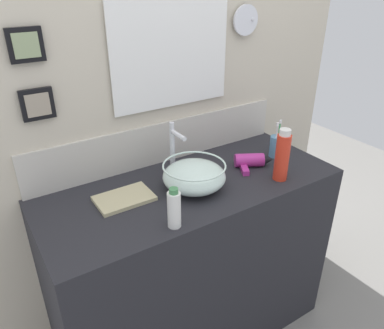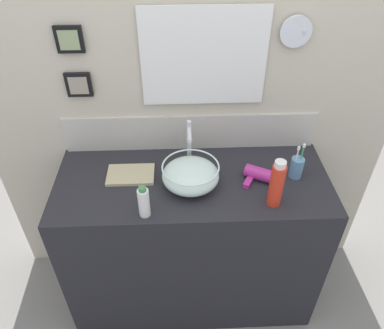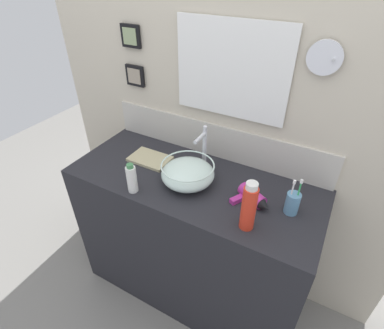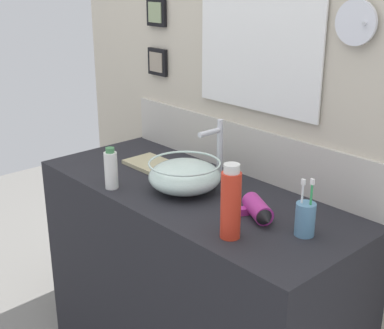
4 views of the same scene
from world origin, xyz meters
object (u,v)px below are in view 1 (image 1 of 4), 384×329
object	(u,v)px
glass_bowl_sink	(194,176)
spray_bottle	(282,156)
toothbrush_cup	(276,146)
hair_drier	(253,161)
hand_towel	(124,198)
faucet	(174,145)
lotion_bottle	(174,209)

from	to	relation	value
glass_bowl_sink	spray_bottle	distance (m)	0.40
toothbrush_cup	spray_bottle	xyz separation A→B (m)	(-0.15, -0.18, 0.06)
hair_drier	hand_towel	distance (m)	0.64
glass_bowl_sink	spray_bottle	world-z (taller)	spray_bottle
glass_bowl_sink	hair_drier	xyz separation A→B (m)	(0.34, 0.02, -0.03)
faucet	toothbrush_cup	world-z (taller)	faucet
hair_drier	glass_bowl_sink	bearing A→B (deg)	-177.27
lotion_bottle	hand_towel	size ratio (longest dim) A/B	0.70
toothbrush_cup	spray_bottle	world-z (taller)	spray_bottle
lotion_bottle	glass_bowl_sink	bearing A→B (deg)	41.87
toothbrush_cup	hand_towel	world-z (taller)	toothbrush_cup
faucet	lotion_bottle	world-z (taller)	faucet
faucet	spray_bottle	world-z (taller)	faucet
faucet	lotion_bottle	distance (m)	0.42
toothbrush_cup	hand_towel	bearing A→B (deg)	177.59
glass_bowl_sink	faucet	distance (m)	0.19
spray_bottle	lotion_bottle	xyz separation A→B (m)	(-0.58, -0.05, -0.04)
lotion_bottle	spray_bottle	bearing A→B (deg)	4.60
toothbrush_cup	lotion_bottle	world-z (taller)	toothbrush_cup
faucet	hand_towel	world-z (taller)	faucet
glass_bowl_sink	hair_drier	bearing A→B (deg)	2.73
hand_towel	faucet	bearing A→B (deg)	17.63
hair_drier	spray_bottle	bearing A→B (deg)	-79.93
toothbrush_cup	lotion_bottle	size ratio (longest dim) A/B	1.19
hair_drier	lotion_bottle	size ratio (longest dim) A/B	1.24
hand_towel	lotion_bottle	bearing A→B (deg)	-72.00
lotion_bottle	hand_towel	world-z (taller)	lotion_bottle
glass_bowl_sink	faucet	bearing A→B (deg)	90.00
spray_bottle	faucet	bearing A→B (deg)	140.17
glass_bowl_sink	spray_bottle	xyz separation A→B (m)	(0.37, -0.14, 0.05)
hair_drier	hand_towel	size ratio (longest dim) A/B	0.86
faucet	hand_towel	xyz separation A→B (m)	(-0.29, -0.09, -0.13)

